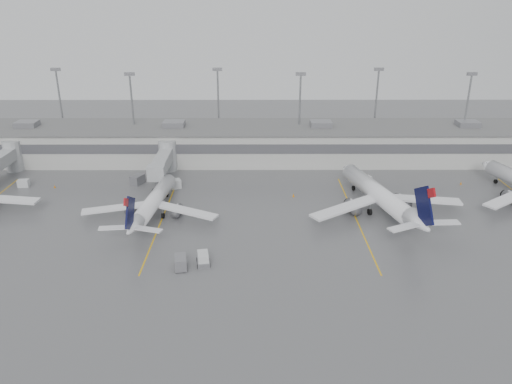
{
  "coord_description": "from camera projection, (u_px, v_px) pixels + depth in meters",
  "views": [
    {
      "loc": [
        -0.76,
        -58.03,
        38.01
      ],
      "look_at": [
        -0.55,
        24.0,
        5.0
      ],
      "focal_mm": 35.0,
      "sensor_mm": 36.0,
      "label": 1
    }
  ],
  "objects": [
    {
      "name": "ground",
      "position": [
        260.0,
        292.0,
        68.03
      ],
      "size": [
        260.0,
        260.0,
        0.0
      ],
      "primitive_type": "plane",
      "color": "#4D4D50",
      "rests_on": "ground"
    },
    {
      "name": "terminal",
      "position": [
        258.0,
        143.0,
        120.26
      ],
      "size": [
        152.0,
        17.0,
        9.45
      ],
      "color": "#ACACA7",
      "rests_on": "ground"
    },
    {
      "name": "light_masts",
      "position": [
        258.0,
        105.0,
        122.68
      ],
      "size": [
        142.4,
        8.0,
        20.6
      ],
      "color": "gray",
      "rests_on": "ground"
    },
    {
      "name": "jet_bridge_left",
      "position": [
        5.0,
        160.0,
        108.86
      ],
      "size": [
        4.0,
        17.2,
        7.0
      ],
      "color": "gray",
      "rests_on": "ground"
    },
    {
      "name": "jet_bridge_right",
      "position": [
        165.0,
        160.0,
        108.95
      ],
      "size": [
        4.0,
        17.2,
        7.0
      ],
      "color": "gray",
      "rests_on": "ground"
    },
    {
      "name": "stand_markings",
      "position": [
        259.0,
        218.0,
        90.29
      ],
      "size": [
        105.25,
        40.0,
        0.01
      ],
      "color": "#ECAD0D",
      "rests_on": "ground"
    },
    {
      "name": "jet_mid_left",
      "position": [
        152.0,
        203.0,
        89.6
      ],
      "size": [
        24.71,
        27.82,
        9.01
      ],
      "rotation": [
        0.0,
        0.0,
        -0.1
      ],
      "color": "white",
      "rests_on": "ground"
    },
    {
      "name": "jet_mid_right",
      "position": [
        381.0,
        196.0,
        91.19
      ],
      "size": [
        28.72,
        32.6,
        10.74
      ],
      "rotation": [
        0.0,
        0.0,
        0.25
      ],
      "color": "white",
      "rests_on": "ground"
    },
    {
      "name": "baggage_tug",
      "position": [
        203.0,
        260.0,
        74.62
      ],
      "size": [
        2.32,
        3.18,
        1.88
      ],
      "rotation": [
        0.0,
        0.0,
        0.17
      ],
      "color": "silver",
      "rests_on": "ground"
    },
    {
      "name": "baggage_cart",
      "position": [
        181.0,
        262.0,
        73.41
      ],
      "size": [
        2.14,
        3.17,
        1.88
      ],
      "rotation": [
        0.0,
        0.0,
        0.17
      ],
      "color": "slate",
      "rests_on": "ground"
    },
    {
      "name": "gse_uld_a",
      "position": [
        24.0,
        183.0,
        104.3
      ],
      "size": [
        2.3,
        1.63,
        1.56
      ],
      "primitive_type": "cube",
      "rotation": [
        0.0,
        0.0,
        0.07
      ],
      "color": "silver",
      "rests_on": "ground"
    },
    {
      "name": "gse_uld_b",
      "position": [
        174.0,
        184.0,
        103.45
      ],
      "size": [
        3.12,
        2.67,
        1.87
      ],
      "primitive_type": "cube",
      "rotation": [
        0.0,
        0.0,
        0.41
      ],
      "color": "silver",
      "rests_on": "ground"
    },
    {
      "name": "gse_uld_c",
      "position": [
        365.0,
        180.0,
        105.97
      ],
      "size": [
        2.69,
        2.19,
        1.65
      ],
      "primitive_type": "cube",
      "rotation": [
        0.0,
        0.0,
        0.31
      ],
      "color": "silver",
      "rests_on": "ground"
    },
    {
      "name": "gse_loader",
      "position": [
        138.0,
        180.0,
        105.83
      ],
      "size": [
        2.97,
        3.59,
        1.93
      ],
      "primitive_type": "cube",
      "rotation": [
        0.0,
        0.0,
        -0.4
      ],
      "color": "slate",
      "rests_on": "ground"
    },
    {
      "name": "cone_a",
      "position": [
        55.0,
        186.0,
        103.87
      ],
      "size": [
        0.38,
        0.38,
        0.61
      ],
      "primitive_type": "cone",
      "color": "orange",
      "rests_on": "ground"
    },
    {
      "name": "cone_b",
      "position": [
        163.0,
        192.0,
        100.8
      ],
      "size": [
        0.49,
        0.49,
        0.78
      ],
      "primitive_type": "cone",
      "color": "orange",
      "rests_on": "ground"
    },
    {
      "name": "cone_c",
      "position": [
        294.0,
        195.0,
        99.32
      ],
      "size": [
        0.44,
        0.44,
        0.7
      ],
      "primitive_type": "cone",
      "color": "orange",
      "rests_on": "ground"
    },
    {
      "name": "cone_d",
      "position": [
        461.0,
        183.0,
        105.72
      ],
      "size": [
        0.38,
        0.38,
        0.6
      ],
      "primitive_type": "cone",
      "color": "orange",
      "rests_on": "ground"
    }
  ]
}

